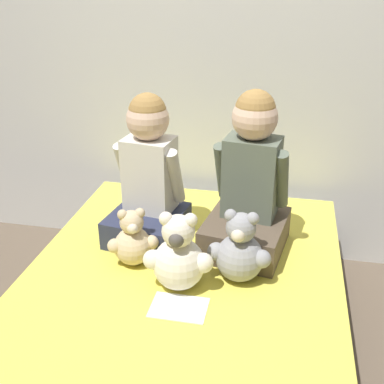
{
  "coord_description": "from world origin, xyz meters",
  "views": [
    {
      "loc": [
        0.37,
        -1.48,
        1.59
      ],
      "look_at": [
        0.0,
        0.31,
        0.71
      ],
      "focal_mm": 45.0,
      "sensor_mm": 36.0,
      "label": 1
    }
  ],
  "objects": [
    {
      "name": "bed",
      "position": [
        0.0,
        0.0,
        0.21
      ],
      "size": [
        1.31,
        1.87,
        0.43
      ],
      "color": "#473828",
      "rests_on": "ground_plane"
    },
    {
      "name": "sign_card",
      "position": [
        0.04,
        -0.1,
        0.43
      ],
      "size": [
        0.21,
        0.15,
        0.0
      ],
      "color": "white",
      "rests_on": "bed"
    },
    {
      "name": "ground_plane",
      "position": [
        0.0,
        0.0,
        0.0
      ],
      "size": [
        14.0,
        14.0,
        0.0
      ],
      "primitive_type": "plane",
      "color": "brown"
    },
    {
      "name": "wall_behind_bed",
      "position": [
        0.0,
        1.07,
        1.25
      ],
      "size": [
        8.0,
        0.06,
        2.5
      ],
      "color": "silver",
      "rests_on": "ground_plane"
    },
    {
      "name": "teddy_bear_between_children",
      "position": [
        0.01,
        0.03,
        0.56
      ],
      "size": [
        0.27,
        0.2,
        0.33
      ],
      "rotation": [
        0.0,
        0.0,
        0.09
      ],
      "color": "silver",
      "rests_on": "bed"
    },
    {
      "name": "child_on_left",
      "position": [
        -0.22,
        0.4,
        0.72
      ],
      "size": [
        0.36,
        0.38,
        0.67
      ],
      "rotation": [
        0.0,
        0.0,
        -0.15
      ],
      "color": "#282D47",
      "rests_on": "bed"
    },
    {
      "name": "teddy_bear_held_by_right_child",
      "position": [
        0.23,
        0.13,
        0.56
      ],
      "size": [
        0.25,
        0.19,
        0.31
      ],
      "rotation": [
        0.0,
        0.0,
        -0.1
      ],
      "color": "#939399",
      "rests_on": "bed"
    },
    {
      "name": "child_on_right",
      "position": [
        0.24,
        0.4,
        0.72
      ],
      "size": [
        0.39,
        0.43,
        0.7
      ],
      "rotation": [
        0.0,
        0.0,
        -0.16
      ],
      "color": "brown",
      "rests_on": "bed"
    },
    {
      "name": "teddy_bear_held_by_left_child",
      "position": [
        -0.22,
        0.15,
        0.54
      ],
      "size": [
        0.2,
        0.16,
        0.26
      ],
      "rotation": [
        0.0,
        0.0,
        0.39
      ],
      "color": "#D1B78E",
      "rests_on": "bed"
    }
  ]
}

